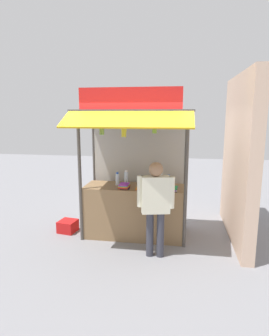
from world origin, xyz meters
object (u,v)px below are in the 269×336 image
water_bottle_back_left (169,181)px  water_bottle_back_right (161,179)px  water_bottle_left (117,179)px  magazine_stack_front_right (172,189)px  vendor_person (156,201)px  magazine_stack_right (124,186)px  banana_bunch_inner_left (102,131)px  banana_bunch_rightmost (124,132)px  banana_bunch_inner_right (155,129)px  plastic_crate (68,226)px  magazine_stack_far_left (143,188)px  water_bottle_mid_right (126,178)px

water_bottle_back_left → water_bottle_back_right: (-0.16, 0.19, 0.01)m
water_bottle_left → magazine_stack_front_right: 1.07m
vendor_person → magazine_stack_right: bearing=124.2°
banana_bunch_inner_left → vendor_person: size_ratio=0.19×
water_bottle_back_left → banana_bunch_rightmost: size_ratio=0.72×
banana_bunch_inner_right → magazine_stack_front_right: bearing=42.4°
banana_bunch_inner_right → banana_bunch_inner_left: same height
banana_bunch_inner_right → plastic_crate: bearing=166.9°
magazine_stack_far_left → banana_bunch_inner_right: 1.13m
water_bottle_back_left → banana_bunch_rightmost: bearing=-147.7°
magazine_stack_right → magazine_stack_front_right: (0.87, -0.01, -0.02)m
vendor_person → water_bottle_back_right: bearing=77.1°
magazine_stack_right → plastic_crate: bearing=174.4°
water_bottle_back_left → vendor_person: bearing=-102.7°
water_bottle_back_right → banana_bunch_inner_right: size_ratio=0.96×
magazine_stack_front_right → banana_bunch_inner_right: bearing=-137.6°
banana_bunch_inner_left → plastic_crate: size_ratio=0.91×
water_bottle_back_right → vendor_person: vendor_person is taller
water_bottle_left → magazine_stack_far_left: 0.57m
vendor_person → plastic_crate: (-1.81, 0.71, -0.84)m
water_bottle_back_left → water_bottle_left: water_bottle_left is taller
banana_bunch_rightmost → banana_bunch_inner_right: same height
water_bottle_back_right → magazine_stack_far_left: 0.48m
water_bottle_back_right → water_bottle_mid_right: water_bottle_mid_right is taller
water_bottle_mid_right → vendor_person: size_ratio=0.18×
water_bottle_back_right → vendor_person: (-0.01, -0.96, -0.15)m
water_bottle_mid_right → magazine_stack_right: (0.02, -0.26, -0.09)m
water_bottle_mid_right → banana_bunch_rightmost: 1.06m
water_bottle_mid_right → water_bottle_left: 0.17m
water_bottle_back_left → banana_bunch_inner_right: bearing=-116.4°
water_bottle_back_left → magazine_stack_right: (-0.80, -0.18, -0.07)m
water_bottle_mid_right → banana_bunch_rightmost: banana_bunch_rightmost is taller
banana_bunch_rightmost → banana_bunch_inner_left: same height
magazine_stack_front_right → banana_bunch_inner_left: size_ratio=1.02×
magazine_stack_right → plastic_crate: (-1.18, 0.12, -0.91)m
water_bottle_back_right → magazine_stack_far_left: bearing=-128.6°
magazine_stack_front_right → water_bottle_back_left: bearing=111.0°
magazine_stack_far_left → magazine_stack_right: bearing=179.4°
water_bottle_back_left → banana_bunch_rightmost: (-0.74, -0.47, 0.93)m
water_bottle_mid_right → banana_bunch_inner_left: bearing=-119.3°
water_bottle_back_right → banana_bunch_rightmost: bearing=-131.6°
water_bottle_back_right → plastic_crate: 2.08m
banana_bunch_rightmost → banana_bunch_inner_left: size_ratio=1.11×
water_bottle_mid_right → plastic_crate: bearing=-172.9°
banana_bunch_rightmost → vendor_person: (0.57, -0.31, -1.07)m
water_bottle_back_left → banana_bunch_inner_left: banana_bunch_inner_left is taller
water_bottle_back_right → water_bottle_mid_right: size_ratio=0.91×
water_bottle_back_left → magazine_stack_far_left: size_ratio=0.85×
plastic_crate → water_bottle_back_left: bearing=1.9°
water_bottle_left → banana_bunch_inner_left: bearing=-106.6°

